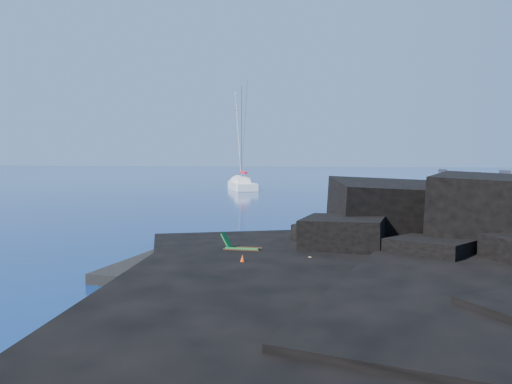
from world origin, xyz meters
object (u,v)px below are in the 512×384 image
at_px(deck_chair, 243,244).
at_px(marker_cone, 243,262).
at_px(sailboat, 242,189).
at_px(distant_boat_a, 443,172).
at_px(distant_boat_b, 505,173).
at_px(sunbather, 296,260).

relative_size(deck_chair, marker_cone, 2.77).
xyz_separation_m(sailboat, distant_boat_a, (38.88, 87.72, 0.00)).
height_order(marker_cone, distant_boat_a, marker_cone).
distance_m(marker_cone, distant_boat_a, 136.47).
distance_m(sailboat, distant_boat_b, 94.22).
relative_size(marker_cone, distant_boat_b, 0.10).
distance_m(deck_chair, distant_boat_b, 129.01).
height_order(deck_chair, distant_boat_b, deck_chair).
bearing_deg(distant_boat_b, deck_chair, -108.43).
bearing_deg(marker_cone, distant_boat_a, 77.90).
distance_m(sunbather, distant_boat_a, 135.02).
xyz_separation_m(deck_chair, marker_cone, (0.48, -2.16, -0.23)).
xyz_separation_m(deck_chair, distant_boat_a, (29.09, 131.27, -0.84)).
bearing_deg(deck_chair, sailboat, 103.59).
xyz_separation_m(sailboat, deck_chair, (9.78, -43.55, 0.84)).
height_order(sailboat, marker_cone, sailboat).
bearing_deg(sunbather, sailboat, 102.55).
bearing_deg(marker_cone, distant_boat_b, 71.09).
relative_size(sailboat, distant_boat_a, 2.62).
bearing_deg(sailboat, distant_boat_b, 34.88).
height_order(sailboat, deck_chair, sailboat).
bearing_deg(sunbather, deck_chair, 151.73).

